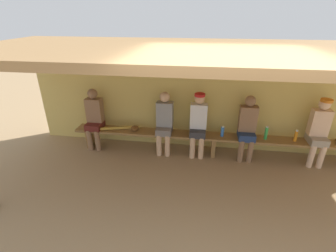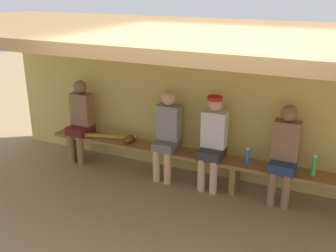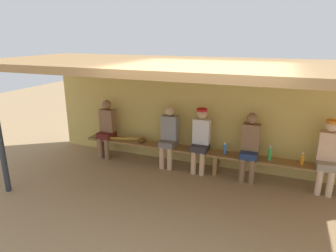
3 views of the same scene
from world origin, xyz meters
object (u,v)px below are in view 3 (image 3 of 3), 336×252
object	(u,v)px
player_in_blue	(328,153)
baseball_bat	(128,139)
player_near_post	(250,144)
player_leftmost	(169,134)
water_bottle_clear	(225,149)
water_bottle_green	(270,153)
baseball_glove_worn	(142,140)
player_rightmost	(201,137)
bench	(217,156)
player_in_red	(107,126)
water_bottle_orange	(302,159)

from	to	relation	value
player_in_blue	baseball_bat	bearing A→B (deg)	-179.95
player_near_post	player_leftmost	xyz separation A→B (m)	(-1.68, 0.00, 0.00)
water_bottle_clear	water_bottle_green	distance (m)	0.86
baseball_glove_worn	player_near_post	bearing A→B (deg)	74.97
player_near_post	water_bottle_clear	size ratio (longest dim) A/B	5.88
player_rightmost	water_bottle_green	xyz separation A→B (m)	(1.36, -0.01, -0.15)
player_rightmost	baseball_glove_worn	xyz separation A→B (m)	(-1.36, 0.01, -0.24)
player_in_blue	water_bottle_clear	world-z (taller)	player_in_blue
bench	player_near_post	distance (m)	0.72
player_in_blue	player_near_post	bearing A→B (deg)	-179.98
player_in_red	baseball_glove_worn	size ratio (longest dim) A/B	5.56
player_rightmost	water_bottle_green	bearing A→B (deg)	-0.40
player_leftmost	baseball_glove_worn	world-z (taller)	player_leftmost
baseball_bat	player_leftmost	bearing A→B (deg)	-15.05
water_bottle_clear	baseball_bat	world-z (taller)	water_bottle_clear
water_bottle_orange	water_bottle_green	bearing A→B (deg)	-179.99
player_near_post	water_bottle_green	size ratio (longest dim) A/B	4.75
water_bottle_clear	water_bottle_green	bearing A→B (deg)	-0.34
player_in_red	baseball_bat	world-z (taller)	player_in_red
player_in_red	player_in_blue	bearing A→B (deg)	0.01
player_leftmost	player_in_red	xyz separation A→B (m)	(-1.54, 0.00, 0.00)
player_in_red	water_bottle_green	distance (m)	3.61
player_leftmost	baseball_glove_worn	size ratio (longest dim) A/B	5.56
water_bottle_orange	baseball_bat	bearing A→B (deg)	179.91
water_bottle_clear	player_in_blue	bearing A→B (deg)	0.14
water_bottle_green	baseball_bat	distance (m)	3.07
player_in_red	player_rightmost	distance (m)	2.25
baseball_bat	water_bottle_green	bearing A→B (deg)	-15.34
water_bottle_green	baseball_glove_worn	world-z (taller)	water_bottle_green
player_rightmost	baseball_bat	world-z (taller)	player_rightmost
player_in_red	baseball_bat	size ratio (longest dim) A/B	1.49
player_in_blue	player_rightmost	bearing A→B (deg)	180.00
player_leftmost	player_rightmost	bearing A→B (deg)	0.04
player_leftmost	baseball_glove_worn	xyz separation A→B (m)	(-0.65, 0.01, -0.22)
player_near_post	player_rightmost	world-z (taller)	player_rightmost
player_in_blue	player_in_red	bearing A→B (deg)	-179.99
player_leftmost	water_bottle_green	size ratio (longest dim) A/B	4.75
player_in_red	player_rightmost	size ratio (longest dim) A/B	0.99
water_bottle_orange	baseball_glove_worn	world-z (taller)	water_bottle_orange
bench	player_rightmost	size ratio (longest dim) A/B	4.46
player_in_red	baseball_glove_worn	distance (m)	0.92
player_rightmost	baseball_glove_worn	distance (m)	1.38
bench	baseball_glove_worn	world-z (taller)	baseball_glove_worn
player_rightmost	water_bottle_orange	size ratio (longest dim) A/B	5.69
baseball_bat	player_near_post	bearing A→B (deg)	-15.16
player_in_blue	baseball_glove_worn	size ratio (longest dim) A/B	5.60
water_bottle_clear	water_bottle_green	size ratio (longest dim) A/B	0.81
water_bottle_green	baseball_bat	xyz separation A→B (m)	(-3.07, 0.01, -0.10)
player_near_post	baseball_bat	distance (m)	2.70
player_in_blue	water_bottle_orange	xyz separation A→B (m)	(-0.39, -0.01, -0.17)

